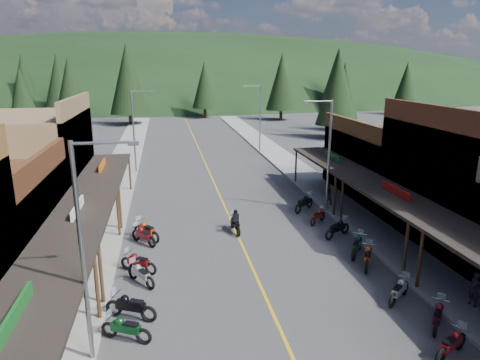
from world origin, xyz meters
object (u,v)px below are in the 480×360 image
pine_7 (24,80)px  bike_west_5 (126,327)px  shop_east_2 (475,183)px  rider_on_bike (235,223)px  pine_2 (128,79)px  streetlight_1 (135,128)px  bike_east_10 (318,216)px  shop_east_3 (391,164)px  pine_10 (70,89)px  bike_east_11 (304,202)px  bike_west_10 (146,230)px  streetlight_2 (327,151)px  pedestrian_east_b (327,194)px  bike_west_6 (131,305)px  pine_3 (205,85)px  bike_east_4 (452,343)px  bike_east_8 (357,245)px  bike_east_6 (399,289)px  pine_4 (282,82)px  pine_5 (337,76)px  bike_west_9 (143,235)px  bike_west_7 (141,273)px  bike_east_5 (438,314)px  pedestrian_east_a (475,289)px  shop_west_3 (26,165)px  pine_11 (338,88)px  bike_east_9 (338,228)px  streetlight_0 (86,246)px  pine_1 (58,81)px  pine_6 (406,84)px  pine_9 (344,90)px  bike_east_7 (368,256)px

pine_7 → bike_west_5: bearing=-72.2°
shop_east_2 → rider_on_bike: bearing=165.9°
pine_2 → rider_on_bike: 54.25m
shop_east_2 → streetlight_1: (-20.74, 20.30, 0.94)m
bike_east_10 → shop_east_3: bearing=81.1°
pine_10 → bike_east_11: (23.53, -41.65, -6.12)m
shop_east_2 → bike_west_10: (-19.34, 3.21, -2.86)m
streetlight_2 → pedestrian_east_b: size_ratio=4.75×
bike_west_6 → bike_east_10: size_ratio=1.20×
shop_east_2 → pine_3: bearing=98.7°
streetlight_2 → bike_east_4: streetlight_2 is taller
bike_east_8 → streetlight_1: bearing=158.0°
streetlight_2 → bike_east_6: (-1.14, -12.19, -3.88)m
pine_4 → pine_5: pine_5 is taller
bike_west_9 → rider_on_bike: rider_on_bike is taller
bike_west_7 → bike_east_5: bike_west_7 is taller
shop_east_2 → bike_east_4: size_ratio=5.41×
pedestrian_east_a → pine_2: bearing=-177.7°
bike_east_10 → pine_10: bearing=165.0°
shop_east_3 → pine_10: size_ratio=0.94×
shop_west_3 → bike_east_10: 20.41m
pine_11 → bike_east_5: (-13.71, -44.29, -6.61)m
streetlight_1 → bike_west_5: size_ratio=3.85×
rider_on_bike → pine_5: bearing=57.7°
bike_west_7 → bike_west_9: bearing=53.9°
pine_10 → bike_east_9: pine_10 is taller
pine_4 → bike_east_10: bearing=-102.8°
shop_east_3 → pine_7: pine_7 is taller
bike_east_4 → bike_east_8: bike_east_8 is taller
streetlight_1 → streetlight_0: bearing=-90.0°
pine_1 → bike_east_9: 73.44m
bike_east_11 → rider_on_bike: (-5.59, -3.18, -0.03)m
bike_west_6 → bike_west_9: bearing=24.3°
shop_east_3 → pine_6: pine_6 is taller
pine_9 → bike_east_10: (-18.36, -39.22, -5.85)m
pine_2 → bike_east_7: 61.36m
bike_west_5 → bike_east_6: (11.81, 0.82, -0.01)m
pine_11 → bike_east_9: 38.00m
shop_east_2 → shop_east_3: (-0.03, 9.60, -0.99)m
bike_west_5 → bike_east_7: 12.70m
bike_east_6 → bike_east_9: 7.48m
pine_1 → bike_east_7: 77.16m
streetlight_1 → pedestrian_east_a: 31.65m
pine_1 → bike_east_7: size_ratio=5.72×
pine_2 → pedestrian_east_b: size_ratio=8.31×
pine_2 → pine_3: pine_2 is taller
pine_2 → pine_4: bearing=4.1°
shop_east_2 → pine_9: (10.22, 43.30, 2.86)m
streetlight_2 → bike_west_6: bearing=-138.1°
bike_east_10 → pine_9: bearing=111.8°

